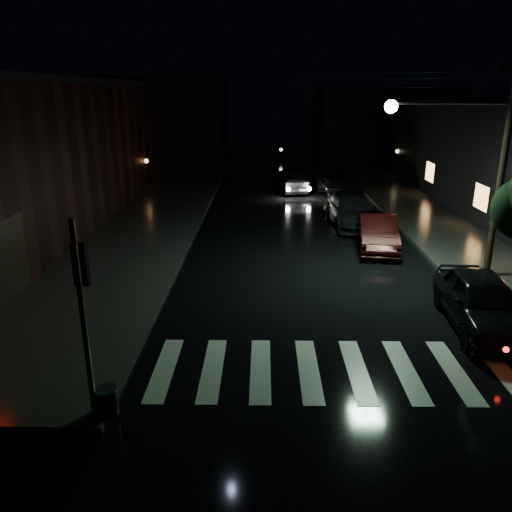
{
  "coord_description": "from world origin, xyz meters",
  "views": [
    {
      "loc": [
        1.25,
        -10.39,
        6.62
      ],
      "look_at": [
        1.02,
        4.66,
        1.6
      ],
      "focal_mm": 35.0,
      "sensor_mm": 36.0,
      "label": 1
    }
  ],
  "objects_px": {
    "parked_car_c": "(352,210)",
    "oncoming_car": "(291,181)",
    "parked_car_d": "(333,177)",
    "parked_car_a": "(482,301)",
    "parked_car_b": "(377,232)"
  },
  "relations": [
    {
      "from": "parked_car_d",
      "to": "parked_car_c",
      "type": "bearing_deg",
      "value": -93.33
    },
    {
      "from": "parked_car_c",
      "to": "parked_car_d",
      "type": "height_order",
      "value": "parked_car_d"
    },
    {
      "from": "parked_car_d",
      "to": "parked_car_a",
      "type": "bearing_deg",
      "value": -87.46
    },
    {
      "from": "parked_car_a",
      "to": "parked_car_b",
      "type": "xyz_separation_m",
      "value": [
        -1.36,
        7.63,
        -0.07
      ]
    },
    {
      "from": "parked_car_b",
      "to": "parked_car_a",
      "type": "bearing_deg",
      "value": -72.36
    },
    {
      "from": "parked_car_d",
      "to": "oncoming_car",
      "type": "distance_m",
      "value": 3.28
    },
    {
      "from": "parked_car_d",
      "to": "oncoming_car",
      "type": "height_order",
      "value": "parked_car_d"
    },
    {
      "from": "parked_car_b",
      "to": "parked_car_c",
      "type": "height_order",
      "value": "parked_car_c"
    },
    {
      "from": "parked_car_c",
      "to": "oncoming_car",
      "type": "bearing_deg",
      "value": 104.61
    },
    {
      "from": "parked_car_c",
      "to": "oncoming_car",
      "type": "relative_size",
      "value": 1.22
    },
    {
      "from": "parked_car_a",
      "to": "parked_car_b",
      "type": "bearing_deg",
      "value": 104.23
    },
    {
      "from": "parked_car_b",
      "to": "parked_car_d",
      "type": "relative_size",
      "value": 0.78
    },
    {
      "from": "parked_car_c",
      "to": "parked_car_d",
      "type": "relative_size",
      "value": 0.96
    },
    {
      "from": "parked_car_a",
      "to": "oncoming_car",
      "type": "distance_m",
      "value": 20.99
    },
    {
      "from": "parked_car_a",
      "to": "parked_car_c",
      "type": "distance_m",
      "value": 11.86
    }
  ]
}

